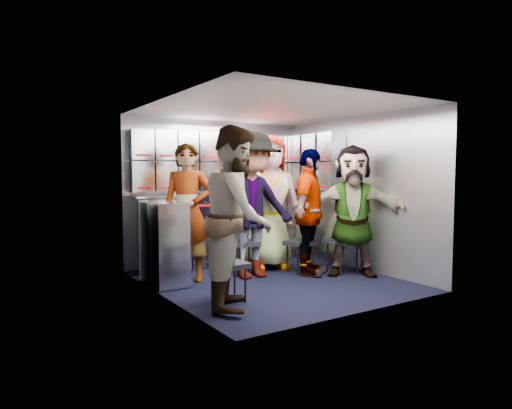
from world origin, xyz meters
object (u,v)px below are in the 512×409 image
jump_seat_near_left (229,267)px  jump_seat_near_right (342,242)px  attendant_arc_e (353,210)px  jump_seat_mid_left (245,244)px  jump_seat_mid_right (300,244)px  attendant_standing (187,212)px  attendant_arc_d (309,212)px  attendant_arc_b (252,205)px  attendant_arc_c (269,202)px  jump_seat_center (262,239)px  attendant_arc_a (238,217)px

jump_seat_near_left → jump_seat_near_right: bearing=11.6°
jump_seat_near_right → attendant_arc_e: (0.00, -0.18, 0.43)m
jump_seat_near_left → jump_seat_mid_left: jump_seat_mid_left is taller
jump_seat_mid_right → attendant_standing: (-1.46, 0.38, 0.47)m
attendant_arc_d → attendant_arc_e: 0.56m
attendant_standing → attendant_arc_d: bearing=12.6°
jump_seat_near_left → attendant_arc_b: attendant_arc_b is taller
jump_seat_near_left → attendant_arc_c: attendant_arc_c is taller
jump_seat_mid_right → attendant_arc_c: size_ratio=0.25×
jump_seat_near_left → attendant_arc_c: 1.84m
jump_seat_near_left → jump_seat_mid_right: bearing=25.6°
jump_seat_mid_left → jump_seat_near_right: bearing=-27.5°
jump_seat_near_right → attendant_arc_c: size_ratio=0.26×
jump_seat_near_right → attendant_arc_d: 0.63m
jump_seat_mid_left → attendant_arc_b: (-0.00, -0.18, 0.53)m
attendant_arc_b → attendant_arc_c: 0.61m
jump_seat_center → attendant_standing: (-1.27, -0.25, 0.46)m
jump_seat_center → attendant_arc_a: 2.07m
attendant_standing → attendant_arc_e: same height
jump_seat_mid_left → attendant_arc_b: bearing=-90.0°
jump_seat_near_right → attendant_arc_c: (-0.65, 0.77, 0.51)m
attendant_standing → attendant_arc_d: size_ratio=1.03×
jump_seat_near_right → attendant_standing: (-1.92, 0.69, 0.43)m
jump_seat_center → attendant_arc_d: attendant_arc_d is taller
jump_seat_center → jump_seat_mid_left: bearing=-145.4°
jump_seat_near_left → attendant_arc_d: attendant_arc_d is taller
attendant_arc_e → jump_seat_near_left: bearing=-133.7°
jump_seat_mid_right → attendant_arc_b: bearing=171.2°
jump_seat_near_right → attendant_arc_a: size_ratio=0.27×
jump_seat_mid_right → attendant_arc_d: bearing=-90.0°
jump_seat_mid_left → jump_seat_mid_right: size_ratio=1.06×
jump_seat_mid_left → jump_seat_mid_right: jump_seat_mid_left is taller
jump_seat_near_right → jump_seat_near_left: bearing=-168.4°
attendant_arc_b → attendant_arc_e: (1.16, -0.60, -0.08)m
jump_seat_near_right → attendant_arc_c: bearing=130.3°
jump_seat_mid_left → attendant_arc_c: bearing=18.4°
jump_seat_near_right → attendant_arc_c: 1.13m
jump_seat_mid_left → jump_seat_near_right: jump_seat_near_right is taller
jump_seat_near_right → attendant_standing: attendant_standing is taller
attendant_standing → attendant_arc_e: size_ratio=1.00×
jump_seat_near_left → attendant_arc_d: size_ratio=0.25×
attendant_arc_c → attendant_arc_e: (0.65, -0.95, -0.08)m
attendant_arc_d → attendant_standing: bearing=121.3°
attendant_standing → attendant_arc_e: (1.92, -0.87, 0.00)m
jump_seat_mid_right → attendant_arc_d: (-0.00, -0.18, 0.44)m
jump_seat_center → attendant_arc_a: (-1.30, -1.53, 0.50)m
jump_seat_mid_left → attendant_arc_d: 0.94m
jump_seat_mid_left → jump_seat_mid_right: (0.70, -0.29, -0.02)m
attendant_arc_a → attendant_standing: bearing=34.7°
jump_seat_mid_left → jump_seat_near_right: 1.30m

